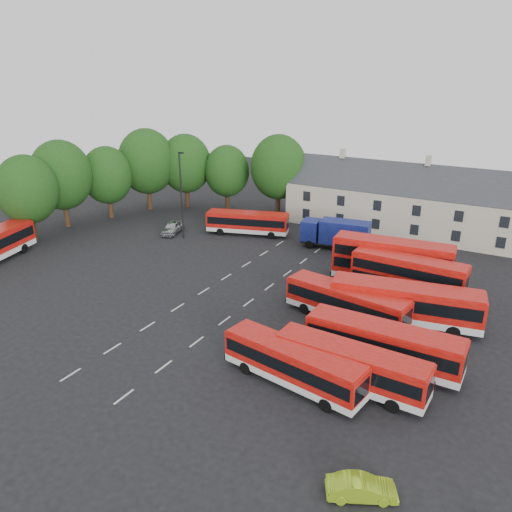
% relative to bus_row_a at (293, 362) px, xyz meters
% --- Properties ---
extents(ground, '(140.00, 140.00, 0.00)m').
position_rel_bus_row_a_xyz_m(ground, '(-13.95, 7.29, -1.73)').
color(ground, black).
rests_on(ground, ground).
extents(lane_markings, '(5.15, 33.80, 0.01)m').
position_rel_bus_row_a_xyz_m(lane_markings, '(-11.45, 9.29, -1.72)').
color(lane_markings, beige).
rests_on(lane_markings, ground).
extents(treeline, '(29.92, 32.59, 12.01)m').
position_rel_bus_row_a_xyz_m(treeline, '(-34.69, 26.65, 4.96)').
color(treeline, black).
rests_on(treeline, ground).
extents(terrace_houses, '(35.70, 7.13, 10.06)m').
position_rel_bus_row_a_xyz_m(terrace_houses, '(0.05, 37.29, 2.13)').
color(terrace_houses, beige).
rests_on(terrace_houses, ground).
extents(bus_row_a, '(10.41, 3.89, 2.87)m').
position_rel_bus_row_a_xyz_m(bus_row_a, '(0.00, 0.00, 0.00)').
color(bus_row_a, silver).
rests_on(bus_row_a, ground).
extents(bus_row_b, '(10.49, 2.83, 2.94)m').
position_rel_bus_row_a_xyz_m(bus_row_b, '(3.37, 1.65, 0.04)').
color(bus_row_b, silver).
rests_on(bus_row_b, ground).
extents(bus_row_c, '(11.02, 2.63, 3.11)m').
position_rel_bus_row_a_xyz_m(bus_row_c, '(4.52, 5.30, 0.14)').
color(bus_row_c, silver).
rests_on(bus_row_c, ground).
extents(bus_row_d, '(10.86, 4.07, 3.00)m').
position_rel_bus_row_a_xyz_m(bus_row_d, '(-0.10, 10.43, 0.08)').
color(bus_row_d, silver).
rests_on(bus_row_d, ground).
extents(bus_row_e, '(12.42, 4.80, 3.43)m').
position_rel_bus_row_a_xyz_m(bus_row_e, '(4.29, 12.35, 0.33)').
color(bus_row_e, silver).
rests_on(bus_row_e, ground).
extents(bus_dd_south, '(10.23, 2.84, 4.15)m').
position_rel_bus_row_a_xyz_m(bus_dd_south, '(3.29, 17.05, 0.64)').
color(bus_dd_south, silver).
rests_on(bus_dd_south, ground).
extents(bus_dd_north, '(11.44, 3.62, 4.61)m').
position_rel_bus_row_a_xyz_m(bus_dd_north, '(1.13, 19.61, 0.90)').
color(bus_dd_north, silver).
rests_on(bus_dd_north, ground).
extents(bus_north, '(10.57, 5.30, 2.92)m').
position_rel_bus_row_a_xyz_m(bus_north, '(-19.13, 26.30, 0.03)').
color(bus_north, silver).
rests_on(bus_north, ground).
extents(box_truck, '(8.16, 3.51, 3.45)m').
position_rel_bus_row_a_xyz_m(box_truck, '(-7.38, 26.91, 0.21)').
color(box_truck, black).
rests_on(box_truck, ground).
extents(silver_car, '(2.94, 4.79, 1.52)m').
position_rel_bus_row_a_xyz_m(silver_car, '(-27.77, 21.92, -0.97)').
color(silver_car, '#A8AAB0').
rests_on(silver_car, ground).
extents(lime_car, '(3.69, 2.69, 1.16)m').
position_rel_bus_row_a_xyz_m(lime_car, '(7.10, -6.86, -1.15)').
color(lime_car, '#8EB81C').
rests_on(lime_car, ground).
extents(lamppost, '(0.75, 0.36, 10.78)m').
position_rel_bus_row_a_xyz_m(lamppost, '(-25.33, 21.02, 4.03)').
color(lamppost, black).
rests_on(lamppost, ground).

